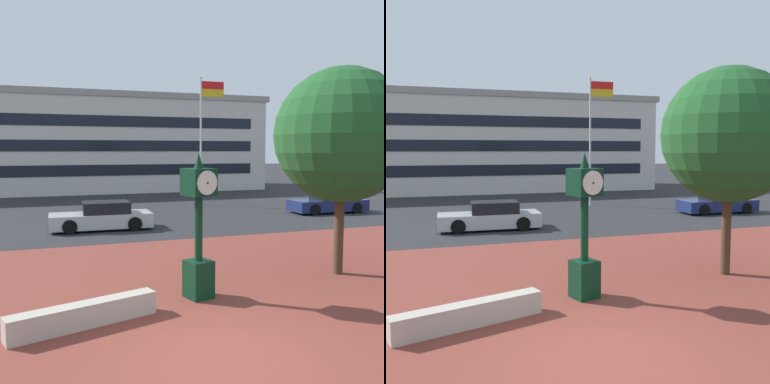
{
  "view_description": "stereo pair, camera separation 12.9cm",
  "coord_description": "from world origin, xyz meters",
  "views": [
    {
      "loc": [
        -2.96,
        -6.94,
        3.65
      ],
      "look_at": [
        0.63,
        3.56,
        2.61
      ],
      "focal_mm": 42.03,
      "sensor_mm": 36.0,
      "label": 1
    },
    {
      "loc": [
        -2.84,
        -6.99,
        3.65
      ],
      "look_at": [
        0.63,
        3.56,
        2.61
      ],
      "focal_mm": 42.03,
      "sensor_mm": 36.0,
      "label": 2
    }
  ],
  "objects": [
    {
      "name": "planter_wall",
      "position": [
        -2.15,
        2.3,
        0.25
      ],
      "size": [
        3.18,
        1.3,
        0.5
      ],
      "primitive_type": "cube",
      "rotation": [
        0.0,
        0.0,
        0.29
      ],
      "color": "#ADA393",
      "rests_on": "ground"
    },
    {
      "name": "car_street_near",
      "position": [
        -0.27,
        13.73,
        0.57
      ],
      "size": [
        4.64,
        1.96,
        1.28
      ],
      "rotation": [
        0.0,
        0.0,
        1.54
      ],
      "color": "#B7BABF",
      "rests_on": "ground"
    },
    {
      "name": "plaza_tree",
      "position": [
        5.54,
        4.11,
        3.99
      ],
      "size": [
        4.19,
        3.9,
        6.03
      ],
      "color": "#42301E",
      "rests_on": "ground"
    },
    {
      "name": "car_street_mid",
      "position": [
        13.03,
        15.14,
        0.57
      ],
      "size": [
        4.49,
        1.96,
        1.28
      ],
      "rotation": [
        0.0,
        0.0,
        1.54
      ],
      "color": "navy",
      "rests_on": "ground"
    },
    {
      "name": "civic_building",
      "position": [
        1.54,
        34.98,
        4.24
      ],
      "size": [
        31.05,
        10.25,
        8.47
      ],
      "color": "beige",
      "rests_on": "ground"
    },
    {
      "name": "plaza_brick_paving",
      "position": [
        0.0,
        3.16,
        0.0
      ],
      "size": [
        44.0,
        14.33,
        0.01
      ],
      "primitive_type": "cube",
      "color": "brown",
      "rests_on": "ground"
    },
    {
      "name": "flagpole_primary",
      "position": [
        7.27,
        20.66,
        4.98
      ],
      "size": [
        1.66,
        0.14,
        8.35
      ],
      "color": "silver",
      "rests_on": "ground"
    },
    {
      "name": "ground_plane",
      "position": [
        0.0,
        0.0,
        0.0
      ],
      "size": [
        200.0,
        200.0,
        0.0
      ],
      "primitive_type": "plane",
      "color": "#262628"
    },
    {
      "name": "street_clock",
      "position": [
        0.7,
        3.27,
        1.71
      ],
      "size": [
        0.82,
        0.85,
        3.59
      ],
      "rotation": [
        0.0,
        0.0,
        0.28
      ],
      "color": "black",
      "rests_on": "ground"
    }
  ]
}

